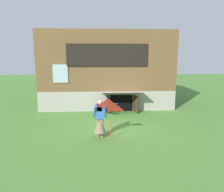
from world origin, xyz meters
TOP-DOWN VIEW (x-y plane):
  - ground_plane at (0.00, 0.00)m, footprint 60.00×60.00m
  - log_house at (0.00, 5.60)m, footprint 8.66×6.32m
  - person at (-0.44, -1.22)m, footprint 0.61×0.52m
  - kite at (-0.12, -1.74)m, footprint 1.01×0.91m
  - bicycle_blue at (-0.04, 2.38)m, footprint 1.56×0.28m

SIDE VIEW (x-z plane):
  - ground_plane at x=0.00m, z-range 0.00..0.00m
  - bicycle_blue at x=-0.04m, z-range -0.01..0.71m
  - person at x=-0.44m, z-range -0.13..1.49m
  - kite at x=-0.12m, z-range 0.50..2.23m
  - log_house at x=0.00m, z-range 0.00..5.02m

